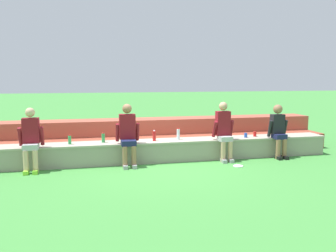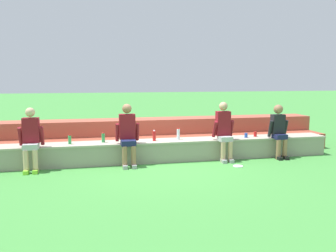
% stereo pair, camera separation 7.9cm
% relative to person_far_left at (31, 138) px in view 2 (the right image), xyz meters
% --- Properties ---
extents(ground_plane, '(80.00, 80.00, 0.00)m').
position_rel_person_far_left_xyz_m(ground_plane, '(2.85, 0.04, -0.72)').
color(ground_plane, '#428E3D').
extents(stone_seating_wall, '(8.69, 0.63, 0.50)m').
position_rel_person_far_left_xyz_m(stone_seating_wall, '(2.85, 0.33, -0.46)').
color(stone_seating_wall, gray).
rests_on(stone_seating_wall, ground).
extents(brick_bleachers, '(9.79, 1.56, 0.84)m').
position_rel_person_far_left_xyz_m(brick_bleachers, '(2.85, 1.68, -0.37)').
color(brick_bleachers, '#9B4430').
rests_on(brick_bleachers, ground).
extents(person_far_left, '(0.52, 0.51, 1.37)m').
position_rel_person_far_left_xyz_m(person_far_left, '(0.00, 0.00, 0.00)').
color(person_far_left, '#DBAD89').
rests_on(person_far_left, ground).
extents(person_left_of_center, '(0.54, 0.60, 1.41)m').
position_rel_person_far_left_xyz_m(person_left_of_center, '(2.08, 0.04, 0.03)').
color(person_left_of_center, '#996B4C').
rests_on(person_left_of_center, ground).
extents(person_center, '(0.51, 0.53, 1.42)m').
position_rel_person_far_left_xyz_m(person_center, '(4.40, 0.03, 0.03)').
color(person_center, tan).
rests_on(person_center, ground).
extents(person_right_of_center, '(0.50, 0.50, 1.34)m').
position_rel_person_far_left_xyz_m(person_right_of_center, '(5.84, 0.01, -0.00)').
color(person_right_of_center, '#996B4C').
rests_on(person_right_of_center, ground).
extents(water_bottle_center_gap, '(0.08, 0.08, 0.26)m').
position_rel_person_far_left_xyz_m(water_bottle_center_gap, '(2.73, 0.30, -0.10)').
color(water_bottle_center_gap, red).
rests_on(water_bottle_center_gap, stone_seating_wall).
extents(water_bottle_mid_right, '(0.07, 0.07, 0.22)m').
position_rel_person_far_left_xyz_m(water_bottle_mid_right, '(0.78, 0.32, -0.12)').
color(water_bottle_mid_right, green).
rests_on(water_bottle_mid_right, stone_seating_wall).
extents(water_bottle_near_left, '(0.08, 0.08, 0.23)m').
position_rel_person_far_left_xyz_m(water_bottle_near_left, '(1.54, 0.38, -0.11)').
color(water_bottle_near_left, green).
rests_on(water_bottle_near_left, stone_seating_wall).
extents(water_bottle_mid_left, '(0.07, 0.07, 0.28)m').
position_rel_person_far_left_xyz_m(water_bottle_mid_left, '(3.35, 0.37, -0.09)').
color(water_bottle_mid_left, silver).
rests_on(water_bottle_mid_left, stone_seating_wall).
extents(plastic_cup_right_end, '(0.08, 0.08, 0.13)m').
position_rel_person_far_left_xyz_m(plastic_cup_right_end, '(5.38, 0.36, -0.16)').
color(plastic_cup_right_end, red).
rests_on(plastic_cup_right_end, stone_seating_wall).
extents(plastic_cup_middle, '(0.08, 0.08, 0.11)m').
position_rel_person_far_left_xyz_m(plastic_cup_middle, '(5.09, 0.27, -0.17)').
color(plastic_cup_middle, blue).
rests_on(plastic_cup_middle, stone_seating_wall).
extents(frisbee, '(0.23, 0.23, 0.02)m').
position_rel_person_far_left_xyz_m(frisbee, '(4.50, -0.61, -0.71)').
color(frisbee, white).
rests_on(frisbee, ground).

